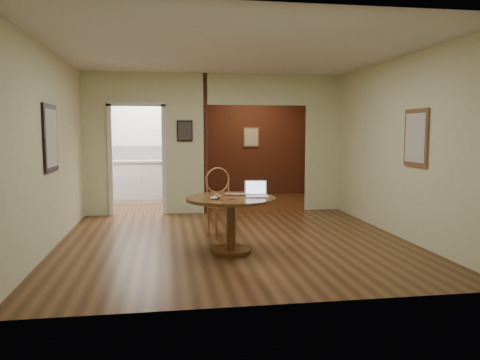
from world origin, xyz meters
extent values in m
plane|color=#3E2411|center=(0.00, 0.00, 0.00)|extent=(5.00, 5.00, 0.00)
plane|color=silver|center=(0.00, 0.00, 2.70)|extent=(5.00, 5.00, 0.00)
plane|color=beige|center=(0.00, -2.50, 1.35)|extent=(5.00, 0.00, 5.00)
plane|color=beige|center=(-2.50, 0.00, 1.35)|extent=(0.00, 5.00, 5.00)
plane|color=beige|center=(2.50, 0.00, 1.35)|extent=(0.00, 5.00, 5.00)
cube|color=beige|center=(-2.25, 2.50, 1.35)|extent=(0.50, 2.70, 0.04)
cube|color=beige|center=(-0.60, 2.50, 1.35)|extent=(0.80, 2.70, 0.04)
cube|color=beige|center=(2.15, 2.50, 1.35)|extent=(0.70, 2.70, 0.04)
plane|color=white|center=(-1.35, 4.50, 1.35)|extent=(2.70, 0.00, 2.70)
plane|color=#412013|center=(1.15, 5.00, 1.35)|extent=(2.70, 0.00, 2.70)
cube|color=#412013|center=(-0.20, 3.75, 1.35)|extent=(0.08, 2.50, 2.70)
cube|color=black|center=(-2.48, 0.00, 1.50)|extent=(0.03, 0.70, 0.90)
cube|color=brown|center=(2.48, -0.50, 1.50)|extent=(0.03, 0.60, 0.80)
cube|color=black|center=(-0.60, 2.48, 1.60)|extent=(0.30, 0.03, 0.40)
cube|color=silver|center=(1.15, 4.98, 1.45)|extent=(0.40, 0.03, 0.50)
cube|color=white|center=(-1.35, 4.49, 1.10)|extent=(2.00, 0.02, 0.32)
cylinder|color=#5D3317|center=(-0.14, -0.57, 0.02)|extent=(0.55, 0.55, 0.05)
cylinder|color=#5D3317|center=(-0.14, -0.57, 0.36)|extent=(0.12, 0.12, 0.63)
cylinder|color=#5D3317|center=(-0.14, -0.57, 0.71)|extent=(1.17, 1.17, 0.04)
cylinder|color=brown|center=(-0.14, 0.40, 0.47)|extent=(0.55, 0.55, 0.03)
cylinder|color=brown|center=(-0.25, 0.20, 0.24)|extent=(0.03, 0.03, 0.47)
cylinder|color=brown|center=(0.06, 0.29, 0.24)|extent=(0.03, 0.03, 0.47)
cylinder|color=brown|center=(-0.33, 0.50, 0.24)|extent=(0.03, 0.03, 0.47)
cylinder|color=brown|center=(-0.03, 0.59, 0.24)|extent=(0.03, 0.03, 0.47)
cylinder|color=brown|center=(-0.35, 0.50, 0.67)|extent=(0.03, 0.03, 0.38)
cylinder|color=brown|center=(-0.01, 0.60, 0.67)|extent=(0.03, 0.03, 0.38)
torus|color=brown|center=(-0.18, 0.56, 0.84)|extent=(0.40, 0.14, 0.40)
cube|color=white|center=(0.21, -0.59, 0.74)|extent=(0.32, 0.25, 0.01)
cube|color=silver|center=(0.21, -0.62, 0.75)|extent=(0.26, 0.15, 0.00)
cube|color=white|center=(0.21, -0.47, 0.84)|extent=(0.30, 0.10, 0.19)
cube|color=#818CA5|center=(0.21, -0.48, 0.84)|extent=(0.26, 0.08, 0.16)
imported|color=#A5A5AA|center=(-0.04, -0.43, 0.75)|extent=(0.36, 0.28, 0.03)
ellipsoid|color=white|center=(-0.38, -0.75, 0.75)|extent=(0.11, 0.07, 0.04)
cylinder|color=#0C0E57|center=(-0.16, -0.80, 0.74)|extent=(0.10, 0.09, 0.01)
cube|color=white|center=(-1.35, 4.20, 0.45)|extent=(2.00, 0.55, 0.90)
cube|color=beige|center=(-1.35, 4.20, 0.92)|extent=(2.06, 0.60, 0.04)
sphere|color=#B20C0C|center=(-1.50, 3.91, 0.50)|extent=(0.03, 0.03, 0.03)
sphere|color=#B20C0C|center=(-0.50, 3.91, 0.50)|extent=(0.03, 0.03, 0.03)
ellipsoid|color=beige|center=(-0.62, 4.20, 1.07)|extent=(0.29, 0.26, 0.27)
camera|label=1|loc=(-0.96, -6.56, 1.59)|focal=35.00mm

